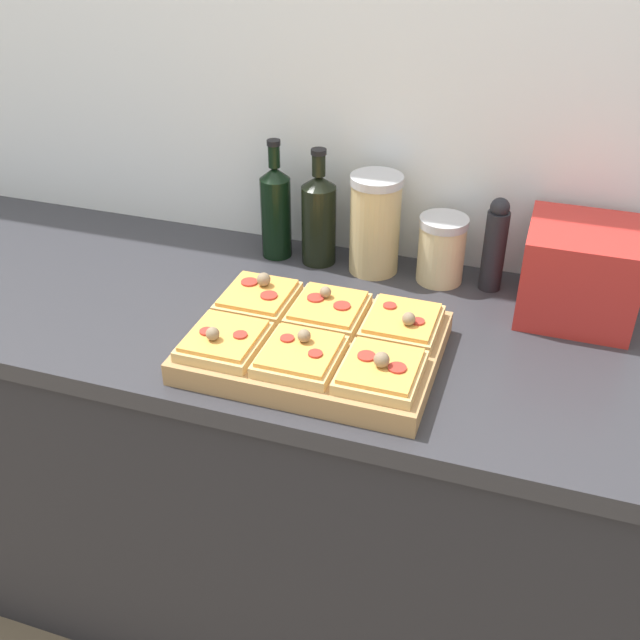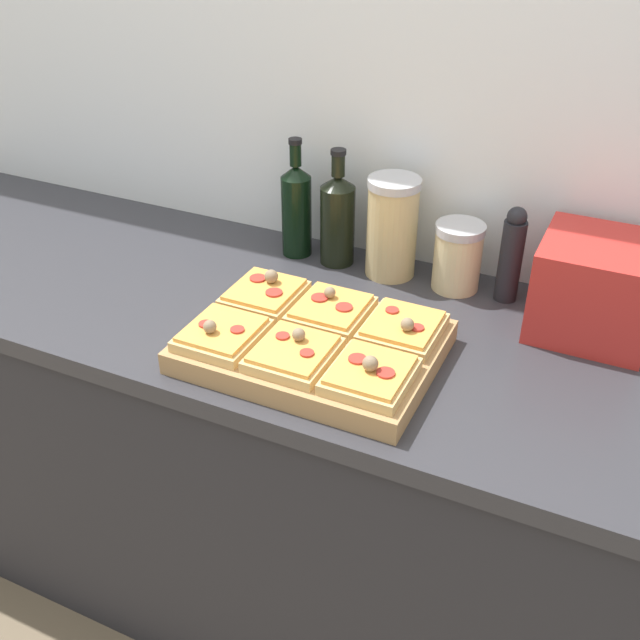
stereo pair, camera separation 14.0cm
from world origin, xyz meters
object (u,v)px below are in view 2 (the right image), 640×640
Objects in this scene: wine_bottle at (338,218)px; grain_jar_tall at (392,227)px; grain_jar_short at (458,256)px; olive_oil_bottle at (296,208)px; toaster_oven at (595,287)px; pepper_mill at (511,255)px; cutting_board at (313,347)px.

wine_bottle reaches higher than grain_jar_tall.
olive_oil_bottle is at bearing 180.00° from grain_jar_short.
grain_jar_tall is 0.92× the size of toaster_oven.
pepper_mill is 0.18m from toaster_oven.
grain_jar_tall is at bearing 180.00° from pepper_mill.
wine_bottle is at bearing 107.45° from cutting_board.
olive_oil_bottle reaches higher than wine_bottle.
cutting_board is 0.56m from toaster_oven.
grain_jar_short is at bearing 0.00° from wine_bottle.
grain_jar_tall is (0.13, 0.00, 0.00)m from wine_bottle.
toaster_oven is (0.67, -0.05, -0.02)m from olive_oil_bottle.
grain_jar_short is 0.11m from pepper_mill.
wine_bottle is (0.10, -0.00, -0.00)m from olive_oil_bottle.
olive_oil_bottle is 0.23m from grain_jar_tall.
toaster_oven reaches higher than grain_jar_short.
cutting_board is 0.47m from pepper_mill.
olive_oil_bottle is 0.10m from wine_bottle.
pepper_mill is at bearing 0.00° from olive_oil_bottle.
cutting_board is 1.65× the size of olive_oil_bottle.
cutting_board is 0.40m from wine_bottle.
olive_oil_bottle reaches higher than cutting_board.
toaster_oven is at bearing -15.73° from pepper_mill.
cutting_board is 1.88× the size of toaster_oven.
wine_bottle reaches higher than grain_jar_short.
grain_jar_short is 0.29m from toaster_oven.
toaster_oven is (0.57, -0.05, -0.02)m from wine_bottle.
wine_bottle is at bearing -180.00° from pepper_mill.
pepper_mill is at bearing 0.00° from grain_jar_short.
cutting_board is 1.70× the size of wine_bottle.
cutting_board is 2.18× the size of pepper_mill.
grain_jar_short is 0.71× the size of pepper_mill.
wine_bottle is 0.13m from grain_jar_tall.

